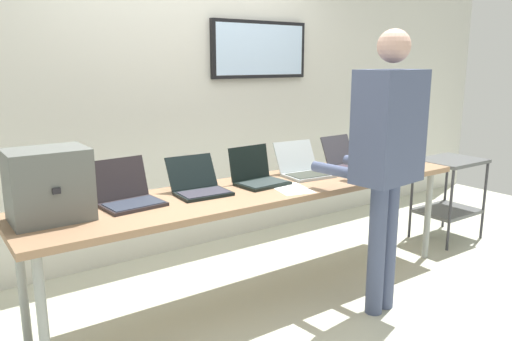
% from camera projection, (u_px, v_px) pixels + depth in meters
% --- Properties ---
extents(ground, '(8.00, 8.00, 0.04)m').
position_uv_depth(ground, '(263.00, 296.00, 3.50)').
color(ground, '#B9BBA6').
extents(back_wall, '(8.00, 0.11, 2.47)m').
position_uv_depth(back_wall, '(186.00, 104.00, 4.14)').
color(back_wall, silver).
rests_on(back_wall, ground).
extents(workbench, '(3.18, 0.70, 0.78)m').
position_uv_depth(workbench, '(263.00, 193.00, 3.34)').
color(workbench, '#936E50').
rests_on(workbench, ground).
extents(equipment_box, '(0.40, 0.32, 0.38)m').
position_uv_depth(equipment_box, '(49.00, 185.00, 2.58)').
color(equipment_box, '#585C59').
rests_on(equipment_box, workbench).
extents(laptop_station_0, '(0.36, 0.35, 0.26)m').
position_uv_depth(laptop_station_0, '(128.00, 194.00, 2.89)').
color(laptop_station_0, '#282326').
rests_on(laptop_station_0, workbench).
extents(laptop_station_1, '(0.34, 0.35, 0.22)m').
position_uv_depth(laptop_station_1, '(199.00, 185.00, 3.14)').
color(laptop_station_1, black).
rests_on(laptop_station_1, workbench).
extents(laptop_station_2, '(0.35, 0.31, 0.25)m').
position_uv_depth(laptop_station_2, '(258.00, 175.00, 3.38)').
color(laptop_station_2, black).
rests_on(laptop_station_2, workbench).
extents(laptop_station_3, '(0.36, 0.38, 0.23)m').
position_uv_depth(laptop_station_3, '(303.00, 168.00, 3.64)').
color(laptop_station_3, '#ABB5B6').
rests_on(laptop_station_3, workbench).
extents(laptop_station_4, '(0.32, 0.35, 0.24)m').
position_uv_depth(laptop_station_4, '(347.00, 161.00, 3.90)').
color(laptop_station_4, '#37363D').
rests_on(laptop_station_4, workbench).
extents(laptop_station_5, '(0.34, 0.32, 0.25)m').
position_uv_depth(laptop_station_5, '(386.00, 155.00, 4.13)').
color(laptop_station_5, '#33373C').
rests_on(laptop_station_5, workbench).
extents(person, '(0.48, 0.62, 1.79)m').
position_uv_depth(person, '(387.00, 146.00, 3.04)').
color(person, '#46506F').
rests_on(person, ground).
extents(paper_sheet, '(0.27, 0.34, 0.00)m').
position_uv_depth(paper_sheet, '(292.00, 189.00, 3.25)').
color(paper_sheet, white).
rests_on(paper_sheet, workbench).
extents(storage_cart, '(0.56, 0.44, 0.74)m').
position_uv_depth(storage_cart, '(449.00, 186.00, 4.49)').
color(storage_cart, '#505253').
rests_on(storage_cart, ground).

